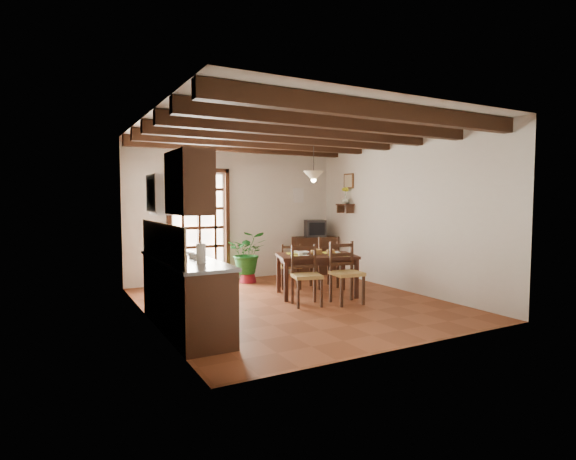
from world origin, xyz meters
TOP-DOWN VIEW (x-y plane):
  - ground_plane at (0.00, 0.00)m, footprint 5.00×5.00m
  - room_shell at (0.00, 0.00)m, footprint 4.52×5.02m
  - ceiling_beams at (0.00, 0.00)m, footprint 4.50×4.34m
  - french_door at (-0.80, 2.45)m, footprint 1.26×0.11m
  - kitchen_counter at (-1.96, -0.60)m, footprint 0.64×2.25m
  - upper_cabinet at (-2.08, -1.30)m, footprint 0.35×0.80m
  - range_hood at (-2.05, -0.05)m, footprint 0.38×0.60m
  - counter_items at (-1.95, -0.51)m, footprint 0.50×1.43m
  - dining_table at (0.61, 0.32)m, footprint 1.51×1.21m
  - chair_near_left at (0.09, -0.22)m, footprint 0.53×0.51m
  - chair_near_right at (0.72, -0.42)m, footprint 0.50×0.48m
  - chair_far_left at (0.51, 1.06)m, footprint 0.49×0.48m
  - chair_far_right at (1.13, 0.85)m, footprint 0.48×0.46m
  - table_setting at (0.61, 0.32)m, footprint 0.96×0.64m
  - table_bowl at (0.40, 0.43)m, footprint 0.24×0.24m
  - sideboard at (1.78, 2.23)m, footprint 1.04×0.62m
  - crt_tv at (1.78, 2.22)m, footprint 0.53×0.51m
  - fuse_box at (1.50, 2.48)m, footprint 0.25×0.03m
  - plant_pot at (0.05, 1.99)m, footprint 0.34×0.34m
  - potted_plant at (0.05, 1.99)m, footprint 2.50×2.36m
  - wall_shelf at (2.14, 1.60)m, footprint 0.20×0.42m
  - shelf_vase at (2.14, 1.60)m, footprint 0.15×0.15m
  - shelf_flowers at (2.14, 1.60)m, footprint 0.14×0.14m
  - framed_picture at (2.22, 1.60)m, footprint 0.03×0.32m
  - pendant_lamp at (0.61, 0.42)m, footprint 0.36×0.36m

SIDE VIEW (x-z plane):
  - ground_plane at x=0.00m, z-range 0.00..0.00m
  - plant_pot at x=0.05m, z-range 0.01..0.21m
  - chair_far_left at x=0.51m, z-range -0.16..0.69m
  - chair_near_left at x=0.09m, z-range -0.18..0.77m
  - chair_far_right at x=1.13m, z-range -0.18..0.79m
  - chair_near_right at x=0.72m, z-range -0.18..0.80m
  - sideboard at x=1.78m, z-range 0.00..0.83m
  - kitchen_counter at x=-1.96m, z-range -0.22..1.16m
  - potted_plant at x=0.05m, z-range -0.54..1.68m
  - dining_table at x=0.61m, z-range 0.27..0.98m
  - table_setting at x=0.61m, z-range 0.66..0.75m
  - table_bowl at x=0.40m, z-range 0.71..0.77m
  - counter_items at x=-1.95m, z-range 0.83..1.08m
  - crt_tv at x=1.78m, z-range 0.84..1.20m
  - french_door at x=-0.80m, z-range 0.02..2.34m
  - wall_shelf at x=2.14m, z-range 1.41..1.61m
  - shelf_vase at x=2.14m, z-range 1.57..1.73m
  - range_hood at x=-2.05m, z-range 1.46..2.00m
  - fuse_box at x=1.50m, z-range 1.59..1.91m
  - room_shell at x=0.00m, z-range 0.41..3.22m
  - upper_cabinet at x=-2.08m, z-range 1.50..2.20m
  - shelf_flowers at x=2.14m, z-range 1.68..2.04m
  - framed_picture at x=2.22m, z-range 1.89..2.21m
  - pendant_lamp at x=0.61m, z-range 1.66..2.50m
  - ceiling_beams at x=0.00m, z-range 2.59..2.79m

